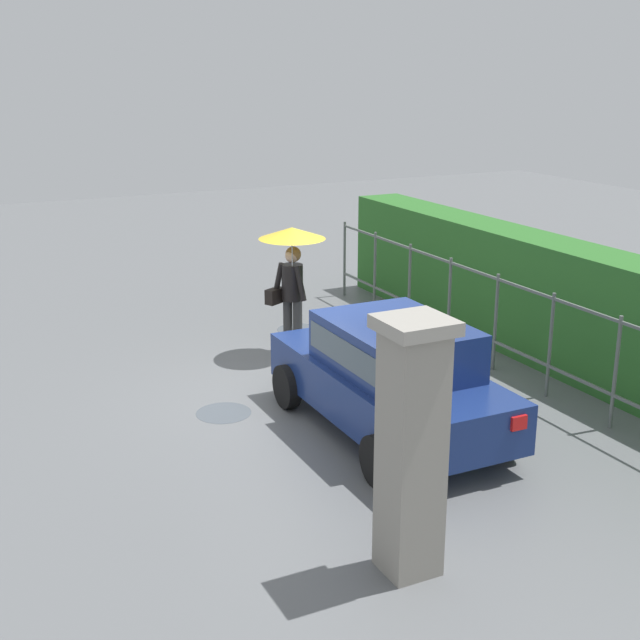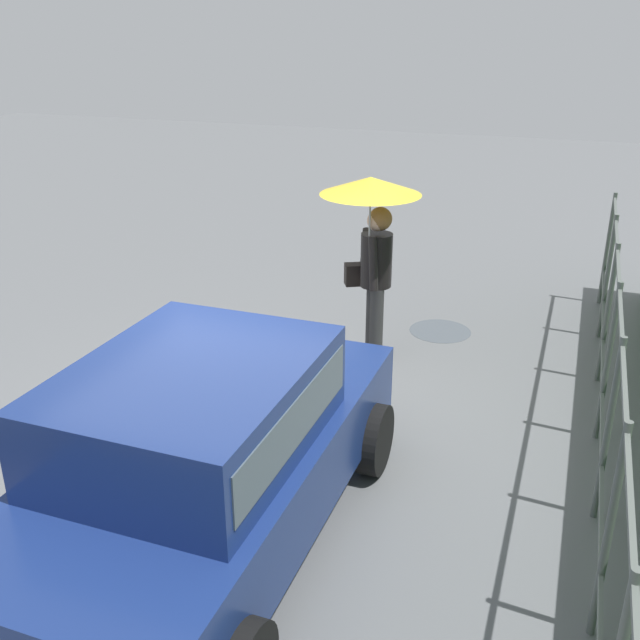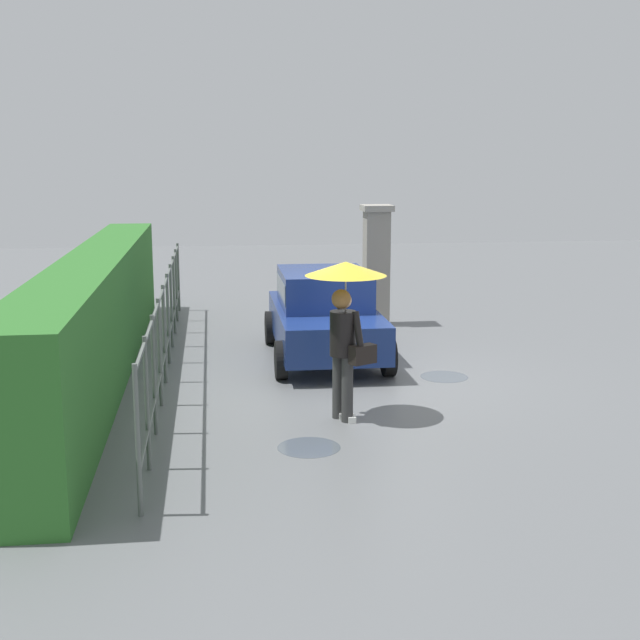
% 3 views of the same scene
% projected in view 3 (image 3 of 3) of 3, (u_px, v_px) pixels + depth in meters
% --- Properties ---
extents(ground_plane, '(40.00, 40.00, 0.00)m').
position_uv_depth(ground_plane, '(372.00, 379.00, 13.00)').
color(ground_plane, slate).
extents(car, '(3.75, 1.88, 1.48)m').
position_uv_depth(car, '(324.00, 311.00, 14.24)').
color(car, navy).
rests_on(car, ground).
extents(pedestrian, '(1.05, 1.05, 2.06)m').
position_uv_depth(pedestrian, '(345.00, 303.00, 10.79)').
color(pedestrian, '#333333').
rests_on(pedestrian, ground).
extents(gate_pillar, '(0.60, 0.60, 2.42)m').
position_uv_depth(gate_pillar, '(376.00, 264.00, 16.97)').
color(gate_pillar, gray).
rests_on(gate_pillar, ground).
extents(fence_section, '(11.01, 0.05, 1.50)m').
position_uv_depth(fence_section, '(166.00, 321.00, 13.25)').
color(fence_section, '#59605B').
rests_on(fence_section, ground).
extents(hedge_row, '(11.96, 0.90, 1.90)m').
position_uv_depth(hedge_row, '(99.00, 315.00, 13.10)').
color(hedge_row, '#2D6B28').
rests_on(hedge_row, ground).
extents(puddle_near, '(0.74, 0.74, 0.00)m').
position_uv_depth(puddle_near, '(444.00, 377.00, 13.14)').
color(puddle_near, '#4C545B').
rests_on(puddle_near, ground).
extents(puddle_far, '(0.75, 0.75, 0.00)m').
position_uv_depth(puddle_far, '(309.00, 447.00, 9.97)').
color(puddle_far, '#4C545B').
rests_on(puddle_far, ground).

